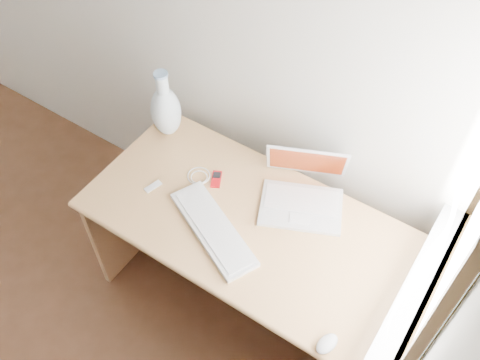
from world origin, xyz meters
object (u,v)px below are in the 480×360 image
Objects in this scene: laptop at (307,193)px; vase at (166,110)px; desk at (256,233)px; external_keyboard at (213,229)px.

vase reaches higher than laptop.
laptop is (0.16, 0.14, 0.26)m from desk.
laptop is 1.15× the size of vase.
desk is 3.34× the size of laptop.
laptop reaches higher than desk.
laptop reaches higher than external_keyboard.
laptop is 0.75m from vase.
desk is at bearing 92.43° from external_keyboard.
vase reaches higher than desk.
laptop is 0.81× the size of external_keyboard.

